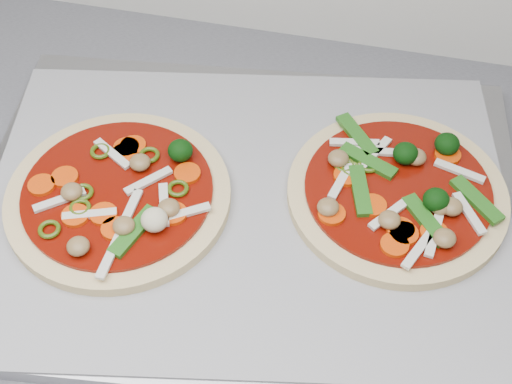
# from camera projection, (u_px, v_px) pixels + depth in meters

# --- Properties ---
(baking_tray) EXTENTS (0.55, 0.43, 0.02)m
(baking_tray) POSITION_uv_depth(u_px,v_px,m) (247.00, 208.00, 0.67)
(baking_tray) COLOR #97979C
(baking_tray) RESTS_ON countertop
(parchment) EXTENTS (0.54, 0.44, 0.00)m
(parchment) POSITION_uv_depth(u_px,v_px,m) (247.00, 202.00, 0.66)
(parchment) COLOR gray
(parchment) RESTS_ON baking_tray
(pizza_left) EXTENTS (0.28, 0.28, 0.04)m
(pizza_left) POSITION_uv_depth(u_px,v_px,m) (120.00, 195.00, 0.66)
(pizza_left) COLOR #DBB983
(pizza_left) RESTS_ON parchment
(pizza_right) EXTENTS (0.23, 0.23, 0.03)m
(pizza_right) POSITION_uv_depth(u_px,v_px,m) (398.00, 192.00, 0.66)
(pizza_right) COLOR #DBB983
(pizza_right) RESTS_ON parchment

